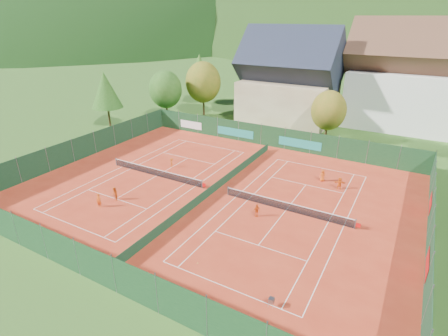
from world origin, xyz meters
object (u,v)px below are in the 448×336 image
(hotel_block_a, at_px, (416,83))
(player_right_far_b, at_px, (339,183))
(ball_hopper, at_px, (271,300))
(player_left_mid, at_px, (115,194))
(player_right_far_a, at_px, (323,176))
(player_left_far, at_px, (172,163))
(player_left_near, at_px, (99,200))
(player_right_near, at_px, (257,210))
(chalet, at_px, (289,83))

(hotel_block_a, height_order, player_right_far_b, hotel_block_a)
(ball_hopper, distance_m, player_left_mid, 20.05)
(player_right_far_a, bearing_deg, player_left_far, -14.67)
(player_left_near, relative_size, player_right_near, 1.15)
(player_right_near, xyz_separation_m, player_right_far_a, (3.31, 10.60, 0.05))
(player_left_near, height_order, player_right_far_b, player_left_near)
(player_left_mid, relative_size, player_left_far, 1.20)
(hotel_block_a, relative_size, player_left_mid, 15.08)
(hotel_block_a, distance_m, player_left_near, 50.98)
(ball_hopper, bearing_deg, player_left_far, 142.36)
(player_left_far, height_order, player_right_far_a, player_right_far_a)
(ball_hopper, bearing_deg, hotel_block_a, 84.57)
(chalet, height_order, hotel_block_a, hotel_block_a)
(player_right_near, relative_size, player_right_far_b, 0.93)
(player_left_mid, height_order, player_right_near, player_left_mid)
(ball_hopper, xyz_separation_m, player_left_far, (-19.44, 15.00, 0.04))
(ball_hopper, relative_size, player_right_near, 0.63)
(ball_hopper, height_order, player_left_mid, player_left_mid)
(ball_hopper, relative_size, player_right_far_a, 0.58)
(player_left_near, xyz_separation_m, player_right_near, (14.14, 6.03, -0.09))
(ball_hopper, xyz_separation_m, player_right_far_b, (-0.05, 19.18, 0.13))
(chalet, height_order, player_left_far, chalet)
(player_left_near, distance_m, player_right_far_a, 24.10)
(chalet, bearing_deg, player_left_mid, -97.58)
(chalet, distance_m, player_left_far, 28.10)
(ball_hopper, bearing_deg, chalet, 108.98)
(ball_hopper, bearing_deg, player_left_near, 169.61)
(player_left_near, bearing_deg, chalet, 70.43)
(chalet, distance_m, player_right_far_a, 25.69)
(hotel_block_a, relative_size, player_left_near, 14.73)
(player_left_far, bearing_deg, player_left_near, 121.53)
(ball_hopper, bearing_deg, player_left_mid, 164.41)
(hotel_block_a, relative_size, player_left_far, 18.12)
(player_left_mid, bearing_deg, hotel_block_a, 98.17)
(player_right_near, bearing_deg, player_left_mid, 140.90)
(ball_hopper, bearing_deg, player_right_near, 119.59)
(chalet, bearing_deg, player_right_far_a, -60.56)
(chalet, bearing_deg, player_right_far_b, -57.75)
(chalet, xyz_separation_m, player_right_far_a, (12.28, -21.76, -5.93))
(hotel_block_a, bearing_deg, player_left_far, -126.04)
(player_left_near, bearing_deg, player_left_far, 77.27)
(ball_hopper, bearing_deg, player_right_far_a, 96.09)
(ball_hopper, height_order, player_right_far_a, player_right_far_a)
(chalet, height_order, player_left_mid, chalet)
(player_right_far_b, bearing_deg, ball_hopper, 74.11)
(player_left_mid, distance_m, player_right_far_b, 23.69)
(player_left_mid, distance_m, player_left_far, 9.61)
(player_left_near, bearing_deg, ball_hopper, -22.29)
(player_left_near, bearing_deg, player_right_near, 11.19)
(chalet, distance_m, player_left_mid, 37.39)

